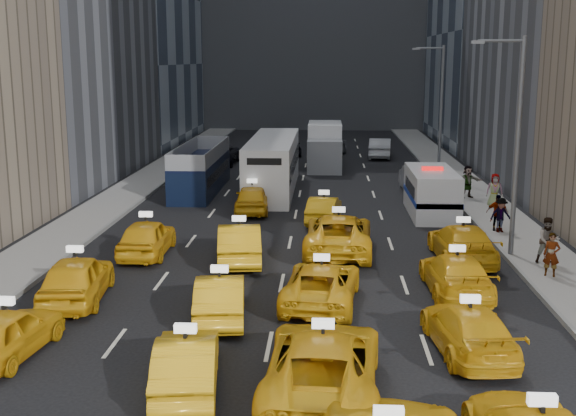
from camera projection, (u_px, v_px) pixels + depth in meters
The scene contains 36 objects.
ground at pixel (263, 376), 18.79m from camera, with size 160.00×160.00×0.00m, color black.
sidewalk_west at pixel (127, 194), 43.77m from camera, with size 3.00×90.00×0.15m, color gray.
sidewalk_east at pixel (476, 197), 42.67m from camera, with size 3.00×90.00×0.15m, color gray.
curb_west at pixel (150, 194), 43.69m from camera, with size 0.15×90.00×0.18m, color slate.
curb_east at pixel (452, 197), 42.74m from camera, with size 0.15×90.00×0.18m, color slate.
streetlight_near at pixel (515, 139), 29.04m from camera, with size 2.15×0.22×9.00m.
streetlight_far at pixel (439, 107), 48.60m from camera, with size 2.15×0.22×9.00m.
taxi_4 at pixel (7, 333), 19.83m from camera, with size 1.68×4.18×1.42m, color gold.
taxi_5 at pixel (187, 364), 17.86m from camera, with size 1.49×4.28×1.41m, color gold.
taxi_6 at pixel (323, 364), 17.55m from camera, with size 2.73×5.91×1.64m, color gold.
taxi_7 at pixel (469, 330), 20.17m from camera, with size 1.91×4.70×1.36m, color gold.
taxi_8 at pixel (77, 278), 24.44m from camera, with size 1.91×4.75×1.62m, color gold.
taxi_9 at pixel (220, 297), 22.82m from camera, with size 1.51×4.33×1.43m, color gold.
taxi_10 at pixel (321, 284), 24.19m from camera, with size 2.33×5.05×1.40m, color gold.
taxi_11 at pixel (456, 274), 25.21m from camera, with size 2.02×4.97×1.44m, color gold.
taxi_12 at pixel (147, 237), 30.18m from camera, with size 1.83×4.56×1.55m, color gold.
taxi_13 at pixel (239, 243), 29.23m from camera, with size 1.68×4.82×1.59m, color gold.
taxi_14 at pixel (338, 234), 30.61m from camera, with size 2.75×5.96×1.66m, color gold.
taxi_15 at pixel (462, 243), 29.26m from camera, with size 2.15×5.28×1.53m, color gold.
taxi_16 at pixel (252, 199), 38.62m from camera, with size 1.78×4.42×1.51m, color gold.
taxi_17 at pixel (324, 210), 36.29m from camera, with size 1.41×4.03×1.33m, color gold.
nypd_van at pixel (431, 193), 38.03m from camera, with size 2.51×6.04×2.56m.
double_decker at pixel (201, 169), 44.71m from camera, with size 3.27×10.11×2.89m.
city_bus at pixel (273, 164), 44.99m from camera, with size 4.15×13.03×3.31m.
box_truck at pixel (325, 146), 54.33m from camera, with size 3.25×7.51×3.33m.
misc_car_0 at pixel (417, 178), 44.77m from camera, with size 1.76×5.05×1.67m, color #94969B.
misc_car_1 at pixel (219, 153), 56.48m from camera, with size 2.75×5.96×1.66m, color black.
misc_car_2 at pixel (333, 144), 63.88m from camera, with size 1.91×4.69×1.36m, color slate.
misc_car_3 at pixel (290, 147), 61.61m from camera, with size 1.74×4.34×1.48m, color black.
misc_car_4 at pixel (380, 148), 60.05m from camera, with size 1.75×5.01×1.65m, color #96999D.
pedestrian_0 at pixel (552, 255), 26.79m from camera, with size 0.60×0.39×1.65m, color gray.
pedestrian_1 at pixel (548, 240), 28.47m from camera, with size 0.90×0.49×1.85m, color gray.
pedestrian_2 at pixel (501, 215), 33.63m from camera, with size 1.05×0.43×1.63m, color gray.
pedestrian_3 at pixel (497, 213), 33.96m from camera, with size 1.00×0.46×1.71m, color gray.
pedestrian_4 at pixel (495, 190), 39.28m from camera, with size 0.90×0.49×1.85m, color gray.
pedestrian_5 at pixel (468, 182), 41.98m from camera, with size 1.74×0.50×1.88m, color gray.
Camera 1 is at (1.59, -17.45, 8.11)m, focal length 45.00 mm.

